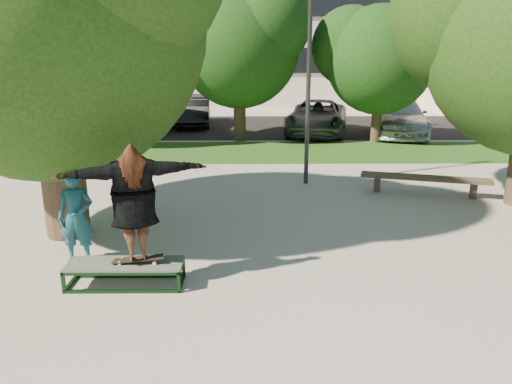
{
  "coord_description": "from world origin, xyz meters",
  "views": [
    {
      "loc": [
        -0.51,
        -8.5,
        3.55
      ],
      "look_at": [
        -0.43,
        0.6,
        0.98
      ],
      "focal_mm": 35.0,
      "sensor_mm": 36.0,
      "label": 1
    }
  ],
  "objects_px": {
    "bench": "(425,179)",
    "tree_left": "(41,1)",
    "lamppost": "(309,67)",
    "grind_box": "(126,274)",
    "car_dark": "(194,110)",
    "bystander": "(76,217)",
    "car_silver_b": "(399,117)",
    "car_grey": "(317,117)",
    "car_silver_a": "(155,112)"
  },
  "relations": [
    {
      "from": "bench",
      "to": "tree_left",
      "type": "bearing_deg",
      "value": -145.71
    },
    {
      "from": "lamppost",
      "to": "grind_box",
      "type": "relative_size",
      "value": 3.39
    },
    {
      "from": "car_dark",
      "to": "bystander",
      "type": "bearing_deg",
      "value": -94.62
    },
    {
      "from": "bench",
      "to": "car_silver_b",
      "type": "distance_m",
      "value": 9.94
    },
    {
      "from": "tree_left",
      "to": "grind_box",
      "type": "distance_m",
      "value": 5.18
    },
    {
      "from": "grind_box",
      "to": "car_dark",
      "type": "relative_size",
      "value": 0.39
    },
    {
      "from": "lamppost",
      "to": "car_silver_b",
      "type": "xyz_separation_m",
      "value": [
        5.0,
        8.5,
        -2.37
      ]
    },
    {
      "from": "car_grey",
      "to": "car_silver_b",
      "type": "distance_m",
      "value": 3.6
    },
    {
      "from": "grind_box",
      "to": "car_grey",
      "type": "bearing_deg",
      "value": 71.91
    },
    {
      "from": "car_silver_a",
      "to": "car_grey",
      "type": "height_order",
      "value": "car_silver_a"
    },
    {
      "from": "car_dark",
      "to": "car_grey",
      "type": "relative_size",
      "value": 0.86
    },
    {
      "from": "car_dark",
      "to": "grind_box",
      "type": "bearing_deg",
      "value": -91.3
    },
    {
      "from": "grind_box",
      "to": "car_silver_a",
      "type": "xyz_separation_m",
      "value": [
        -2.59,
        16.56,
        0.59
      ]
    },
    {
      "from": "grind_box",
      "to": "car_silver_a",
      "type": "height_order",
      "value": "car_silver_a"
    },
    {
      "from": "grind_box",
      "to": "lamppost",
      "type": "bearing_deg",
      "value": 60.94
    },
    {
      "from": "grind_box",
      "to": "bench",
      "type": "height_order",
      "value": "bench"
    },
    {
      "from": "car_silver_b",
      "to": "car_dark",
      "type": "bearing_deg",
      "value": 173.52
    },
    {
      "from": "lamppost",
      "to": "car_silver_b",
      "type": "relative_size",
      "value": 1.13
    },
    {
      "from": "tree_left",
      "to": "car_silver_a",
      "type": "distance_m",
      "value": 14.65
    },
    {
      "from": "bystander",
      "to": "car_dark",
      "type": "height_order",
      "value": "bystander"
    },
    {
      "from": "bench",
      "to": "lamppost",
      "type": "bearing_deg",
      "value": 173.56
    },
    {
      "from": "car_silver_a",
      "to": "bystander",
      "type": "bearing_deg",
      "value": -77.73
    },
    {
      "from": "car_silver_a",
      "to": "car_dark",
      "type": "distance_m",
      "value": 2.06
    },
    {
      "from": "car_silver_a",
      "to": "car_silver_b",
      "type": "height_order",
      "value": "car_silver_b"
    },
    {
      "from": "bench",
      "to": "grind_box",
      "type": "bearing_deg",
      "value": -125.46
    },
    {
      "from": "lamppost",
      "to": "bench",
      "type": "distance_m",
      "value": 4.18
    },
    {
      "from": "bystander",
      "to": "car_grey",
      "type": "xyz_separation_m",
      "value": [
        5.93,
        14.1,
        -0.08
      ]
    },
    {
      "from": "tree_left",
      "to": "lamppost",
      "type": "relative_size",
      "value": 1.16
    },
    {
      "from": "grind_box",
      "to": "car_silver_b",
      "type": "height_order",
      "value": "car_silver_b"
    },
    {
      "from": "car_grey",
      "to": "grind_box",
      "type": "bearing_deg",
      "value": -96.41
    },
    {
      "from": "car_dark",
      "to": "car_grey",
      "type": "height_order",
      "value": "car_dark"
    },
    {
      "from": "car_silver_b",
      "to": "bench",
      "type": "bearing_deg",
      "value": -91.32
    },
    {
      "from": "bench",
      "to": "car_grey",
      "type": "distance_m",
      "value": 10.04
    },
    {
      "from": "tree_left",
      "to": "bystander",
      "type": "height_order",
      "value": "tree_left"
    },
    {
      "from": "grind_box",
      "to": "car_grey",
      "type": "xyz_separation_m",
      "value": [
        4.9,
        15.01,
        0.55
      ]
    },
    {
      "from": "car_silver_b",
      "to": "bystander",
      "type": "bearing_deg",
      "value": -113.61
    },
    {
      "from": "lamppost",
      "to": "bench",
      "type": "relative_size",
      "value": 1.91
    },
    {
      "from": "bystander",
      "to": "car_silver_a",
      "type": "distance_m",
      "value": 15.73
    },
    {
      "from": "bystander",
      "to": "car_silver_b",
      "type": "bearing_deg",
      "value": 51.58
    },
    {
      "from": "car_silver_b",
      "to": "lamppost",
      "type": "bearing_deg",
      "value": -109.64
    },
    {
      "from": "grind_box",
      "to": "tree_left",
      "type": "bearing_deg",
      "value": 126.83
    },
    {
      "from": "tree_left",
      "to": "car_grey",
      "type": "distance_m",
      "value": 14.75
    },
    {
      "from": "car_silver_a",
      "to": "car_dark",
      "type": "xyz_separation_m",
      "value": [
        1.7,
        1.16,
        -0.03
      ]
    },
    {
      "from": "lamppost",
      "to": "car_silver_a",
      "type": "height_order",
      "value": "lamppost"
    },
    {
      "from": "car_silver_b",
      "to": "tree_left",
      "type": "bearing_deg",
      "value": -118.85
    },
    {
      "from": "car_dark",
      "to": "tree_left",
      "type": "bearing_deg",
      "value": -97.54
    },
    {
      "from": "car_silver_a",
      "to": "car_dark",
      "type": "bearing_deg",
      "value": 40.97
    },
    {
      "from": "grind_box",
      "to": "car_grey",
      "type": "distance_m",
      "value": 15.8
    },
    {
      "from": "car_dark",
      "to": "car_silver_b",
      "type": "xyz_separation_m",
      "value": [
        9.4,
        -2.93,
        0.03
      ]
    },
    {
      "from": "car_grey",
      "to": "car_silver_a",
      "type": "bearing_deg",
      "value": 179.97
    }
  ]
}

